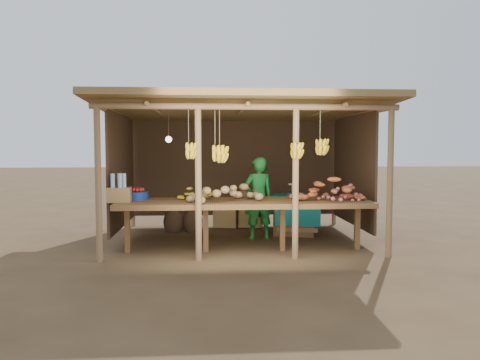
{
  "coord_description": "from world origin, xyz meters",
  "views": [
    {
      "loc": [
        -0.57,
        -8.15,
        1.63
      ],
      "look_at": [
        0.0,
        0.0,
        1.05
      ],
      "focal_mm": 35.0,
      "sensor_mm": 36.0,
      "label": 1
    }
  ],
  "objects": [
    {
      "name": "ground",
      "position": [
        0.0,
        0.0,
        0.0
      ],
      "size": [
        60.0,
        60.0,
        0.0
      ],
      "primitive_type": "plane",
      "color": "brown",
      "rests_on": "ground"
    },
    {
      "name": "carton_stack",
      "position": [
        0.14,
        1.2,
        0.33
      ],
      "size": [
        1.03,
        0.45,
        0.74
      ],
      "color": "olive",
      "rests_on": "ground"
    },
    {
      "name": "stall_structure",
      "position": [
        0.01,
        -0.03,
        1.91
      ],
      "size": [
        4.7,
        3.5,
        2.43
      ],
      "color": "#8E6B49",
      "rests_on": "ground"
    },
    {
      "name": "bottle_box",
      "position": [
        -1.9,
        -1.03,
        0.97
      ],
      "size": [
        0.36,
        0.29,
        0.43
      ],
      "color": "olive",
      "rests_on": "counter"
    },
    {
      "name": "counter",
      "position": [
        0.0,
        -0.95,
        0.74
      ],
      "size": [
        3.9,
        1.05,
        0.8
      ],
      "color": "brown",
      "rests_on": "ground"
    },
    {
      "name": "banana_pile",
      "position": [
        -0.75,
        -0.77,
        0.97
      ],
      "size": [
        0.59,
        0.46,
        0.34
      ],
      "primitive_type": null,
      "rotation": [
        0.0,
        0.0,
        0.31
      ],
      "color": "yellow",
      "rests_on": "counter"
    },
    {
      "name": "onion_heap",
      "position": [
        1.51,
        -1.23,
        0.98
      ],
      "size": [
        0.72,
        0.44,
        0.35
      ],
      "primitive_type": null,
      "rotation": [
        0.0,
        0.0,
        -0.01
      ],
      "color": "#A95258",
      "rests_on": "counter"
    },
    {
      "name": "tomato_basin",
      "position": [
        -1.68,
        -0.72,
        0.88
      ],
      "size": [
        0.36,
        0.36,
        0.19
      ],
      "rotation": [
        0.0,
        0.0,
        -0.32
      ],
      "color": "navy",
      "rests_on": "counter"
    },
    {
      "name": "vendor",
      "position": [
        0.33,
        0.01,
        0.73
      ],
      "size": [
        0.59,
        0.45,
        1.45
      ],
      "primitive_type": "imported",
      "rotation": [
        0.0,
        0.0,
        3.34
      ],
      "color": "#1B7C2F",
      "rests_on": "ground"
    },
    {
      "name": "sweet_potato_heap",
      "position": [
        1.34,
        -0.89,
        0.98
      ],
      "size": [
        1.17,
        0.79,
        0.36
      ],
      "primitive_type": null,
      "rotation": [
        0.0,
        0.0,
        0.13
      ],
      "color": "#B8592F",
      "rests_on": "counter"
    },
    {
      "name": "potato_heap",
      "position": [
        -0.29,
        -1.06,
        0.99
      ],
      "size": [
        1.28,
        1.05,
        0.37
      ],
      "primitive_type": null,
      "rotation": [
        0.0,
        0.0,
        0.4
      ],
      "color": "#96784D",
      "rests_on": "counter"
    },
    {
      "name": "burlap_sacks",
      "position": [
        -1.04,
        0.83,
        0.23
      ],
      "size": [
        0.75,
        0.4,
        0.53
      ],
      "color": "#493422",
      "rests_on": "ground"
    },
    {
      "name": "tarp_crate",
      "position": [
        1.04,
        0.41,
        0.4
      ],
      "size": [
        0.95,
        0.87,
        0.97
      ],
      "color": "brown",
      "rests_on": "ground"
    }
  ]
}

